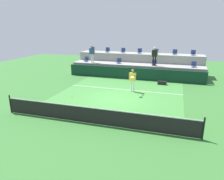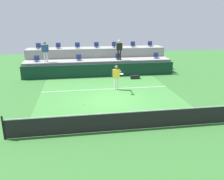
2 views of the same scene
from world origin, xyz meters
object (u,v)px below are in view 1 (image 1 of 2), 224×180
(stadium_chair_upper_center, at_px, (140,51))
(equipment_bag, at_px, (162,83))
(stadium_chair_lower_right, at_px, (154,63))
(stadium_chair_upper_far_right, at_px, (193,53))
(spectator_in_grey, at_px, (155,54))
(tennis_ball, at_px, (72,97))
(stadium_chair_upper_mid_left, at_px, (123,51))
(spectator_in_white, at_px, (92,52))
(stadium_chair_upper_mid_right, at_px, (156,52))
(stadium_chair_lower_far_left, at_px, (86,60))
(tennis_player, at_px, (133,78))
(stadium_chair_upper_right, at_px, (175,53))
(stadium_chair_lower_far_right, at_px, (194,65))
(stadium_chair_lower_left, at_px, (119,61))
(stadium_chair_upper_left, at_px, (107,50))
(stadium_chair_upper_far_left, at_px, (92,50))

(stadium_chair_upper_center, xyz_separation_m, equipment_bag, (2.78, -4.16, -2.16))
(stadium_chair_lower_right, relative_size, stadium_chair_upper_far_right, 1.00)
(spectator_in_grey, bearing_deg, tennis_ball, -110.17)
(stadium_chair_upper_mid_left, xyz_separation_m, spectator_in_white, (-2.73, -2.18, -0.00))
(stadium_chair_upper_mid_right, distance_m, tennis_ball, 12.51)
(stadium_chair_lower_far_left, relative_size, stadium_chair_upper_far_right, 1.00)
(tennis_player, xyz_separation_m, spectator_in_grey, (1.08, 4.70, 1.26))
(stadium_chair_upper_right, bearing_deg, tennis_ball, -114.21)
(stadium_chair_upper_right, bearing_deg, stadium_chair_lower_far_right, -45.43)
(stadium_chair_upper_center, relative_size, stadium_chair_upper_far_right, 1.00)
(tennis_player, height_order, tennis_ball, tennis_player)
(spectator_in_grey, height_order, equipment_bag, spectator_in_grey)
(tennis_player, bearing_deg, stadium_chair_upper_right, 67.42)
(stadium_chair_upper_far_right, height_order, tennis_ball, stadium_chair_upper_far_right)
(tennis_player, relative_size, spectator_in_grey, 0.98)
(stadium_chair_lower_left, xyz_separation_m, spectator_in_white, (-2.77, -0.38, 0.85))
(stadium_chair_upper_center, height_order, tennis_ball, stadium_chair_upper_center)
(tennis_player, height_order, spectator_in_grey, spectator_in_grey)
(stadium_chair_lower_left, relative_size, equipment_bag, 0.68)
(stadium_chair_upper_left, distance_m, tennis_ball, 12.14)
(stadium_chair_lower_left, bearing_deg, stadium_chair_upper_mid_right, 27.37)
(stadium_chair_upper_far_right, bearing_deg, tennis_ball, -120.77)
(stadium_chair_lower_right, relative_size, spectator_in_grey, 0.29)
(stadium_chair_lower_far_left, relative_size, spectator_in_grey, 0.29)
(stadium_chair_lower_left, distance_m, stadium_chair_lower_far_right, 7.11)
(stadium_chair_lower_far_left, bearing_deg, stadium_chair_upper_left, 45.53)
(spectator_in_white, bearing_deg, stadium_chair_upper_far_right, 12.50)
(stadium_chair_upper_mid_left, distance_m, tennis_player, 7.43)
(stadium_chair_lower_far_right, distance_m, equipment_bag, 3.73)
(stadium_chair_upper_mid_right, xyz_separation_m, tennis_player, (-1.01, -6.89, -1.24))
(stadium_chair_upper_left, xyz_separation_m, equipment_bag, (6.35, -4.16, -2.16))
(stadium_chair_lower_far_right, distance_m, spectator_in_white, 9.92)
(stadium_chair_upper_mid_left, xyz_separation_m, stadium_chair_upper_right, (5.37, 0.00, 0.00))
(stadium_chair_lower_far_right, relative_size, equipment_bag, 0.68)
(stadium_chair_upper_mid_right, relative_size, tennis_ball, 7.65)
(stadium_chair_lower_far_right, distance_m, stadium_chair_upper_left, 9.14)
(stadium_chair_upper_center, bearing_deg, stadium_chair_upper_mid_left, 180.00)
(stadium_chair_upper_right, xyz_separation_m, equipment_bag, (-0.80, -4.16, -2.16))
(stadium_chair_upper_mid_right, xyz_separation_m, spectator_in_grey, (0.07, -2.18, 0.02))
(stadium_chair_lower_far_right, bearing_deg, stadium_chair_lower_left, 180.00)
(stadium_chair_upper_right, bearing_deg, stadium_chair_upper_left, 180.00)
(stadium_chair_lower_far_right, bearing_deg, stadium_chair_lower_right, 180.00)
(stadium_chair_upper_left, bearing_deg, stadium_chair_lower_far_left, -134.47)
(stadium_chair_lower_far_right, bearing_deg, stadium_chair_upper_far_left, 170.46)
(stadium_chair_lower_far_right, xyz_separation_m, spectator_in_grey, (-3.56, -0.38, 0.87))
(stadium_chair_lower_far_right, distance_m, stadium_chair_upper_mid_right, 4.14)
(stadium_chair_lower_far_right, bearing_deg, stadium_chair_upper_right, 134.57)
(stadium_chair_lower_right, bearing_deg, stadium_chair_upper_far_right, 26.85)
(stadium_chair_upper_mid_left, relative_size, stadium_chair_upper_mid_right, 1.00)
(stadium_chair_lower_far_left, height_order, stadium_chair_upper_mid_left, stadium_chair_upper_mid_left)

